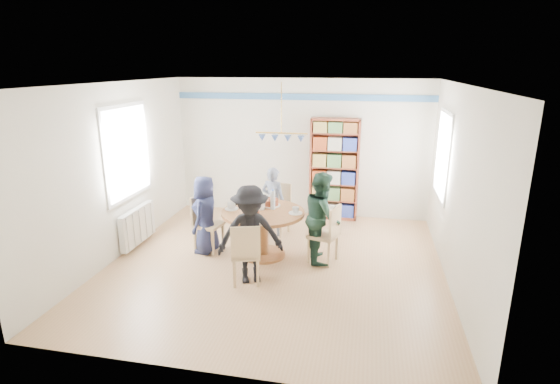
% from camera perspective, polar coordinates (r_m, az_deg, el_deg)
% --- Properties ---
extents(ground, '(5.00, 5.00, 0.00)m').
position_cam_1_polar(ground, '(6.76, -0.69, -9.51)').
color(ground, tan).
extents(room_shell, '(5.00, 5.00, 5.00)m').
position_cam_1_polar(room_shell, '(7.11, -1.31, 5.79)').
color(room_shell, white).
rests_on(room_shell, ground).
extents(radiator, '(0.12, 1.00, 0.60)m').
position_cam_1_polar(radiator, '(7.72, -18.08, -4.19)').
color(radiator, silver).
rests_on(radiator, ground).
extents(dining_table, '(1.30, 1.30, 0.75)m').
position_cam_1_polar(dining_table, '(6.88, -2.21, -4.04)').
color(dining_table, '#975631').
rests_on(dining_table, ground).
extents(chair_left, '(0.48, 0.48, 0.92)m').
position_cam_1_polar(chair_left, '(7.23, -9.86, -3.63)').
color(chair_left, tan).
rests_on(chair_left, ground).
extents(chair_right, '(0.51, 0.51, 0.92)m').
position_cam_1_polar(chair_right, '(6.69, 6.31, -5.18)').
color(chair_right, tan).
rests_on(chair_right, ground).
extents(chair_far, '(0.48, 0.48, 0.90)m').
position_cam_1_polar(chair_far, '(7.87, -0.19, -1.82)').
color(chair_far, tan).
rests_on(chair_far, ground).
extents(chair_near, '(0.49, 0.49, 0.89)m').
position_cam_1_polar(chair_near, '(6.03, -4.52, -7.78)').
color(chair_near, tan).
rests_on(chair_near, ground).
extents(person_left, '(0.44, 0.64, 1.27)m').
position_cam_1_polar(person_left, '(7.10, -9.71, -2.93)').
color(person_left, '#1C203D').
rests_on(person_left, ground).
extents(person_right, '(0.66, 0.78, 1.41)m').
position_cam_1_polar(person_right, '(6.71, 5.53, -3.28)').
color(person_right, '#1B372A').
rests_on(person_right, ground).
extents(person_far, '(0.52, 0.41, 1.24)m').
position_cam_1_polar(person_far, '(7.72, -0.89, -1.23)').
color(person_far, gray).
rests_on(person_far, ground).
extents(person_near, '(1.03, 0.81, 1.40)m').
position_cam_1_polar(person_near, '(6.04, -3.90, -5.58)').
color(person_near, black).
rests_on(person_near, ground).
extents(bookshelf, '(0.94, 0.28, 1.98)m').
position_cam_1_polar(bookshelf, '(8.54, 7.09, 2.84)').
color(bookshelf, brown).
rests_on(bookshelf, ground).
extents(tableware, '(1.24, 1.24, 0.33)m').
position_cam_1_polar(tableware, '(6.82, -2.40, -1.86)').
color(tableware, white).
rests_on(tableware, dining_table).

